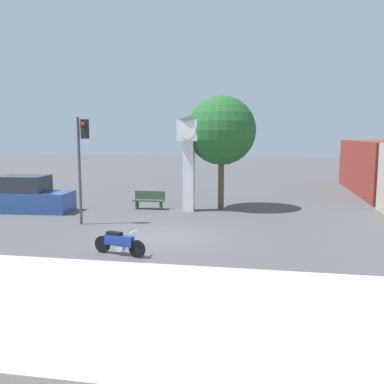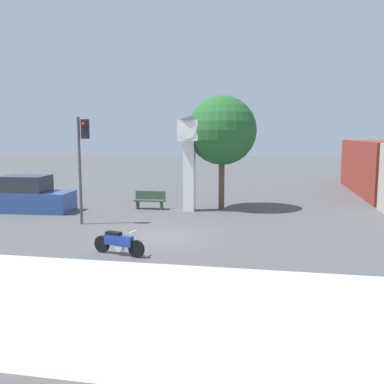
# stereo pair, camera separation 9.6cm
# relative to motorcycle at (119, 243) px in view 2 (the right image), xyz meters

# --- Properties ---
(ground_plane) EXTENTS (120.00, 120.00, 0.00)m
(ground_plane) POSITION_rel_motorcycle_xyz_m (0.76, 2.68, -0.40)
(ground_plane) COLOR #4C4C4F
(sidewalk_strip) EXTENTS (36.00, 6.00, 0.10)m
(sidewalk_strip) POSITION_rel_motorcycle_xyz_m (0.76, -4.00, -0.35)
(sidewalk_strip) COLOR #BCB7A8
(sidewalk_strip) RESTS_ON ground_plane
(motorcycle) EXTENTS (1.85, 0.65, 0.83)m
(motorcycle) POSITION_rel_motorcycle_xyz_m (0.00, 0.00, 0.00)
(motorcycle) COLOR black
(motorcycle) RESTS_ON ground_plane
(clock_tower) EXTENTS (1.22, 1.22, 4.73)m
(clock_tower) POSITION_rel_motorcycle_xyz_m (0.70, 8.25, 2.74)
(clock_tower) COLOR white
(clock_tower) RESTS_ON ground_plane
(traffic_light) EXTENTS (0.50, 0.35, 4.55)m
(traffic_light) POSITION_rel_motorcycle_xyz_m (-3.10, 4.19, 2.71)
(traffic_light) COLOR #47474C
(traffic_light) RESTS_ON ground_plane
(street_tree) EXTENTS (3.49, 3.49, 5.77)m
(street_tree) POSITION_rel_motorcycle_xyz_m (2.22, 9.10, 3.61)
(street_tree) COLOR brown
(street_tree) RESTS_ON ground_plane
(bench) EXTENTS (1.60, 0.44, 0.92)m
(bench) POSITION_rel_motorcycle_xyz_m (-1.40, 8.36, 0.09)
(bench) COLOR #384C38
(bench) RESTS_ON ground_plane
(parked_car) EXTENTS (4.32, 2.10, 1.80)m
(parked_car) POSITION_rel_motorcycle_xyz_m (-7.15, 6.57, 0.35)
(parked_car) COLOR #2D4C8C
(parked_car) RESTS_ON ground_plane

